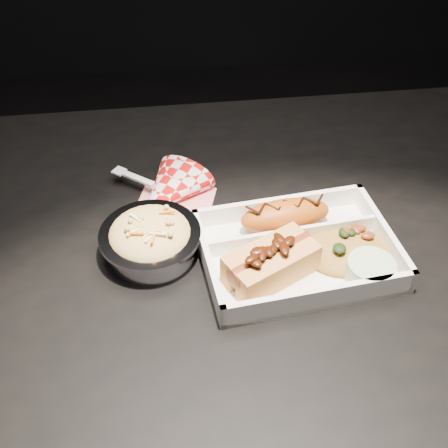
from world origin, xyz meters
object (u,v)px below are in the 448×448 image
at_px(hotdog, 271,261).
at_px(fried_pastry, 285,216).
at_px(foil_coleslaw_cup, 150,238).
at_px(napkin_fork, 167,192).
at_px(food_tray, 297,253).
at_px(dining_table, 271,294).

bearing_deg(hotdog, fried_pastry, 39.80).
bearing_deg(fried_pastry, hotdog, -112.87).
bearing_deg(foil_coleslaw_cup, fried_pastry, 6.24).
bearing_deg(napkin_fork, food_tray, -2.62).
height_order(food_tray, foil_coleslaw_cup, foil_coleslaw_cup).
bearing_deg(napkin_fork, foil_coleslaw_cup, -66.15).
distance_m(food_tray, hotdog, 0.06).
bearing_deg(foil_coleslaw_cup, food_tray, -10.21).
bearing_deg(food_tray, napkin_fork, 133.40).
xyz_separation_m(fried_pastry, hotdog, (-0.04, -0.09, 0.00)).
bearing_deg(dining_table, food_tray, -35.11).
xyz_separation_m(dining_table, hotdog, (-0.02, -0.05, 0.12)).
distance_m(hotdog, foil_coleslaw_cup, 0.16).
xyz_separation_m(fried_pastry, foil_coleslaw_cup, (-0.19, -0.02, -0.00)).
relative_size(food_tray, hotdog, 2.05).
bearing_deg(foil_coleslaw_cup, hotdog, -23.72).
relative_size(hotdog, foil_coleslaw_cup, 0.97).
relative_size(food_tray, fried_pastry, 2.10).
distance_m(fried_pastry, hotdog, 0.09).
height_order(food_tray, fried_pastry, fried_pastry).
relative_size(dining_table, napkin_fork, 7.54).
bearing_deg(dining_table, hotdog, -108.92).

